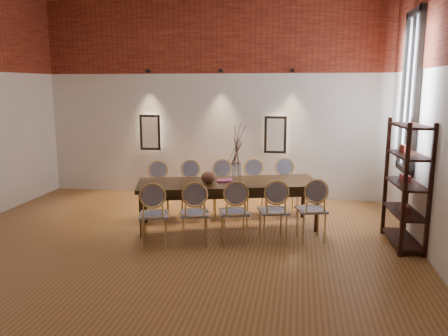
% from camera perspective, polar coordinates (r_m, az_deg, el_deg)
% --- Properties ---
extents(floor, '(7.00, 7.00, 0.02)m').
position_cam_1_polar(floor, '(5.99, -8.26, -11.70)').
color(floor, '#9C6935').
rests_on(floor, ground).
extents(wall_back, '(7.00, 0.10, 4.00)m').
position_cam_1_polar(wall_back, '(8.98, -1.54, 9.04)').
color(wall_back, silver).
rests_on(wall_back, ground).
extents(brick_band_back, '(7.00, 0.02, 1.50)m').
position_cam_1_polar(brick_band_back, '(8.97, -1.68, 17.04)').
color(brick_band_back, maroon).
rests_on(brick_band_back, ground).
extents(niche_left, '(0.36, 0.06, 0.66)m').
position_cam_1_polar(niche_left, '(9.28, -9.56, 4.62)').
color(niche_left, '#FFEAC6').
rests_on(niche_left, wall_back).
extents(niche_right, '(0.36, 0.06, 0.66)m').
position_cam_1_polar(niche_right, '(8.77, 6.73, 4.34)').
color(niche_right, '#FFEAC6').
rests_on(niche_right, wall_back).
extents(spot_fixture_left, '(0.08, 0.10, 0.08)m').
position_cam_1_polar(spot_fixture_left, '(9.21, -9.87, 12.35)').
color(spot_fixture_left, black).
rests_on(spot_fixture_left, wall_back).
extents(spot_fixture_mid, '(0.08, 0.10, 0.08)m').
position_cam_1_polar(spot_fixture_mid, '(8.82, -0.43, 12.58)').
color(spot_fixture_mid, black).
rests_on(spot_fixture_mid, wall_back).
extents(spot_fixture_right, '(0.08, 0.10, 0.08)m').
position_cam_1_polar(spot_fixture_right, '(8.68, 8.93, 12.49)').
color(spot_fixture_right, black).
rests_on(spot_fixture_right, wall_back).
extents(window_glass, '(0.02, 0.78, 2.38)m').
position_cam_1_polar(window_glass, '(7.45, 23.26, 8.99)').
color(window_glass, silver).
rests_on(window_glass, wall_right).
extents(window_frame, '(0.08, 0.90, 2.50)m').
position_cam_1_polar(window_frame, '(7.45, 23.11, 9.00)').
color(window_frame, black).
rests_on(window_frame, wall_right).
extents(window_mullion, '(0.06, 0.06, 2.40)m').
position_cam_1_polar(window_mullion, '(7.45, 23.11, 9.00)').
color(window_mullion, black).
rests_on(window_mullion, wall_right).
extents(dining_table, '(3.01, 1.67, 0.75)m').
position_cam_1_polar(dining_table, '(7.07, 0.55, -4.79)').
color(dining_table, '#301C0A').
rests_on(dining_table, floor).
extents(chair_near_a, '(0.54, 0.54, 0.94)m').
position_cam_1_polar(chair_near_a, '(6.29, -9.13, -5.99)').
color(chair_near_a, tan).
rests_on(chair_near_a, floor).
extents(chair_near_b, '(0.54, 0.54, 0.94)m').
position_cam_1_polar(chair_near_b, '(6.29, -3.88, -5.89)').
color(chair_near_b, tan).
rests_on(chair_near_b, floor).
extents(chair_near_c, '(0.54, 0.54, 0.94)m').
position_cam_1_polar(chair_near_c, '(6.33, 1.34, -5.74)').
color(chair_near_c, tan).
rests_on(chair_near_c, floor).
extents(chair_near_d, '(0.54, 0.54, 0.94)m').
position_cam_1_polar(chair_near_d, '(6.43, 6.43, -5.55)').
color(chair_near_d, tan).
rests_on(chair_near_d, floor).
extents(chair_near_e, '(0.54, 0.54, 0.94)m').
position_cam_1_polar(chair_near_e, '(6.58, 11.34, -5.33)').
color(chair_near_e, tan).
rests_on(chair_near_e, floor).
extents(chair_far_a, '(0.54, 0.54, 0.94)m').
position_cam_1_polar(chair_far_a, '(7.72, -8.58, -2.83)').
color(chair_far_a, tan).
rests_on(chair_far_a, floor).
extents(chair_far_b, '(0.54, 0.54, 0.94)m').
position_cam_1_polar(chair_far_b, '(7.72, -4.32, -2.75)').
color(chair_far_b, tan).
rests_on(chair_far_b, floor).
extents(chair_far_c, '(0.54, 0.54, 0.94)m').
position_cam_1_polar(chair_far_c, '(7.76, -0.08, -2.65)').
color(chair_far_c, tan).
rests_on(chair_far_c, floor).
extents(chair_far_d, '(0.54, 0.54, 0.94)m').
position_cam_1_polar(chair_far_d, '(7.84, 4.10, -2.54)').
color(chair_far_d, tan).
rests_on(chair_far_d, floor).
extents(chair_far_e, '(0.54, 0.54, 0.94)m').
position_cam_1_polar(chair_far_e, '(7.96, 8.17, -2.42)').
color(chair_far_e, tan).
rests_on(chair_far_e, floor).
extents(vase, '(0.14, 0.14, 0.30)m').
position_cam_1_polar(vase, '(6.96, 1.64, -0.59)').
color(vase, silver).
rests_on(vase, dining_table).
extents(dried_branches, '(0.50, 0.50, 0.70)m').
position_cam_1_polar(dried_branches, '(6.89, 1.66, 3.09)').
color(dried_branches, '#463227').
rests_on(dried_branches, vase).
extents(bowl, '(0.24, 0.24, 0.18)m').
position_cam_1_polar(bowl, '(6.88, -2.03, -1.24)').
color(bowl, '#5A2F1F').
rests_on(bowl, dining_table).
extents(book, '(0.30, 0.24, 0.03)m').
position_cam_1_polar(book, '(6.98, 0.17, -1.68)').
color(book, '#9B306E').
rests_on(book, dining_table).
extents(shelving_rack, '(0.45, 1.02, 1.80)m').
position_cam_1_polar(shelving_rack, '(6.67, 22.72, -1.93)').
color(shelving_rack, black).
rests_on(shelving_rack, floor).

